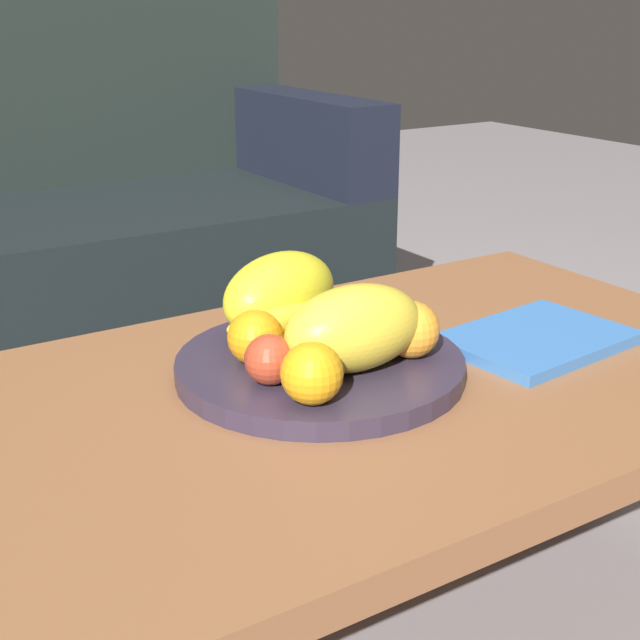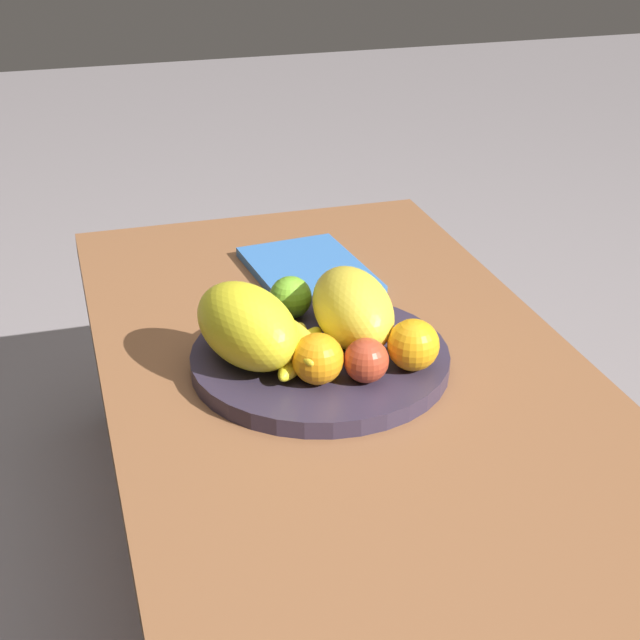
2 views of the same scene
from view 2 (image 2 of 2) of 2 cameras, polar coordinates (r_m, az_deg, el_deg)
The scene contains 12 objects.
ground_plane at distance 1.59m, azimuth 1.46°, elevation -15.48°, with size 8.00×8.00×0.00m, color gray.
coffee_table at distance 1.37m, azimuth 1.63°, elevation -4.31°, with size 1.26×0.68×0.40m.
fruit_bowl at distance 1.35m, azimuth 0.00°, elevation -2.37°, with size 0.37×0.37×0.03m, color #30273A.
melon_large_front at distance 1.29m, azimuth -4.41°, elevation -0.34°, with size 0.19×0.11×0.11m, color yellow.
melon_smaller_beside at distance 1.34m, azimuth 1.97°, elevation 0.68°, with size 0.19×0.11×0.11m, color yellow.
orange_front at distance 1.25m, azimuth -0.13°, elevation -2.34°, with size 0.07×0.07×0.07m, color orange.
orange_left at distance 1.42m, azimuth 1.16°, elevation 1.54°, with size 0.07×0.07×0.07m, color orange.
orange_right at distance 1.29m, azimuth 5.62°, elevation -1.49°, with size 0.07×0.07×0.07m, color orange.
apple_front at distance 1.42m, azimuth -1.78°, elevation 1.37°, with size 0.06×0.06×0.06m, color #69A928.
apple_left at distance 1.26m, azimuth 2.80°, elevation -2.44°, with size 0.06×0.06×0.06m, color #A93A22.
banana_bunch at distance 1.29m, azimuth -1.49°, elevation -1.65°, with size 0.17×0.15×0.06m.
magazine at distance 1.63m, azimuth -0.70°, elevation 3.00°, with size 0.25×0.18×0.02m, color #376EB6.
Camera 2 is at (-1.11, 0.37, 1.08)m, focal length 53.36 mm.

